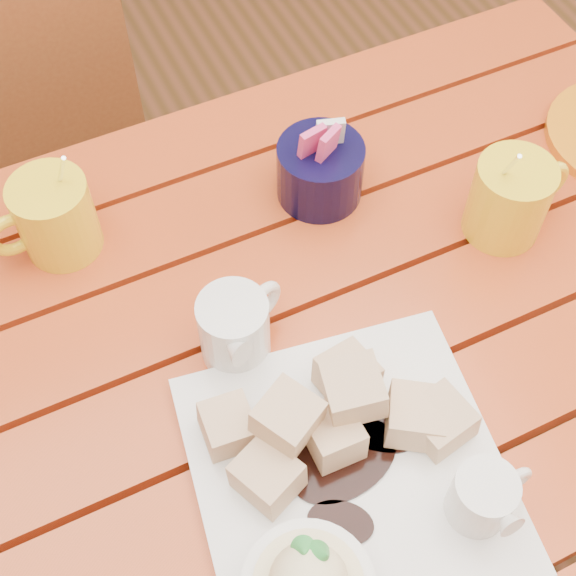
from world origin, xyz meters
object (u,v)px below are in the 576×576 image
coffee_mug_left (53,217)px  coffee_mug_right (511,198)px  dessert_plate (343,494)px  table (279,414)px

coffee_mug_left → coffee_mug_right: bearing=-26.9°
coffee_mug_left → dessert_plate: bearing=-74.8°
coffee_mug_right → dessert_plate: bearing=-149.1°
table → dessert_plate: (-0.01, -0.15, 0.14)m
dessert_plate → coffee_mug_right: size_ratio=2.21×
table → coffee_mug_left: (-0.15, 0.25, 0.16)m
table → dessert_plate: 0.21m
dessert_plate → coffee_mug_left: coffee_mug_left is taller
dessert_plate → table: bearing=87.1°
table → coffee_mug_right: (0.31, 0.06, 0.16)m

